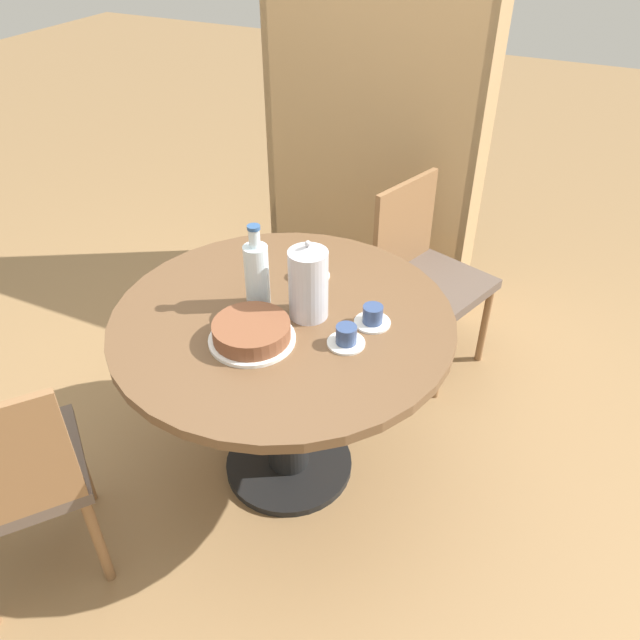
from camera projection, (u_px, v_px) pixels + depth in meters
ground_plane at (289, 465)px, 2.50m from camera, size 14.00×14.00×0.00m
dining_table at (284, 357)px, 2.17m from camera, size 1.14×1.14×0.74m
chair_a at (425, 272)px, 2.79m from camera, size 0.53×0.53×0.87m
chair_b at (10, 479)px, 1.86m from camera, size 0.59×0.59×0.87m
bookshelf at (374, 147)px, 3.14m from camera, size 1.10×0.28×1.66m
coffee_pot at (308, 282)px, 1.99m from camera, size 0.13×0.13×0.28m
water_bottle at (257, 274)px, 2.04m from camera, size 0.08×0.08×0.30m
cake_main at (252, 332)px, 1.93m from camera, size 0.27×0.27×0.07m
cup_a at (346, 337)px, 1.92m from camera, size 0.12×0.12×0.07m
cup_b at (373, 317)px, 2.01m from camera, size 0.12×0.12×0.07m
cup_c at (313, 270)px, 2.24m from camera, size 0.12×0.12×0.07m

